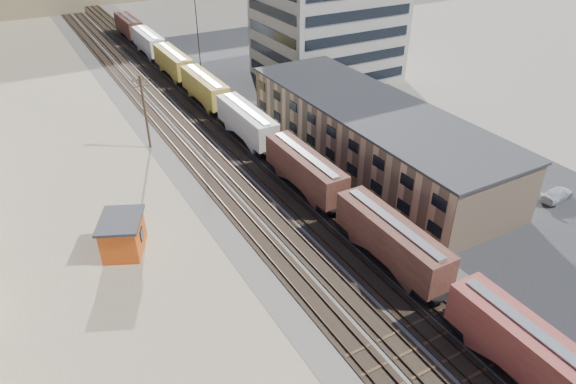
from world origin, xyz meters
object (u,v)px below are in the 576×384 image
parked_car_silver (557,194)px  parked_car_blue (371,108)px  maintenance_shed (123,235)px  freight_train (224,103)px  utility_pole_north (145,111)px

parked_car_silver → parked_car_blue: bearing=-3.6°
parked_car_blue → maintenance_shed: bearing=175.4°
parked_car_silver → maintenance_shed: bearing=63.8°
parked_car_blue → parked_car_silver: bearing=-111.1°
parked_car_silver → parked_car_blue: (-2.38, 30.66, -0.01)m
maintenance_shed → freight_train: bearing=48.9°
freight_train → maintenance_shed: freight_train is taller
maintenance_shed → parked_car_silver: size_ratio=1.31×
parked_car_silver → parked_car_blue: size_ratio=0.98×
freight_train → utility_pole_north: 12.96m
freight_train → parked_car_blue: (21.07, -7.86, -2.13)m
utility_pole_north → maintenance_shed: size_ratio=1.62×
freight_train → parked_car_blue: freight_train is taller
freight_train → maintenance_shed: size_ratio=19.45×
parked_car_blue → utility_pole_north: bearing=146.5°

